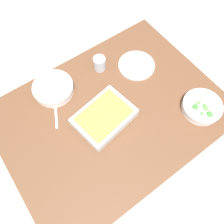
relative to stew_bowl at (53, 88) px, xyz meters
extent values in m
plane|color=#B2A899|center=(-0.19, 0.30, -0.77)|extent=(6.00, 6.00, 0.00)
cube|color=brown|center=(-0.19, 0.30, -0.05)|extent=(1.20, 0.90, 0.04)
cylinder|color=brown|center=(-0.73, -0.09, -0.42)|extent=(0.06, 0.06, 0.70)
cylinder|color=brown|center=(0.35, -0.09, -0.42)|extent=(0.06, 0.06, 0.70)
cylinder|color=brown|center=(-0.73, 0.69, -0.42)|extent=(0.06, 0.06, 0.70)
cylinder|color=silver|center=(0.00, 0.00, 0.00)|extent=(0.22, 0.22, 0.05)
torus|color=silver|center=(0.00, 0.00, 0.02)|extent=(0.23, 0.23, 0.01)
cylinder|color=olive|center=(0.00, 0.00, 0.00)|extent=(0.18, 0.18, 0.03)
sphere|color=silver|center=(-0.06, 0.00, 0.02)|extent=(0.02, 0.02, 0.02)
sphere|color=silver|center=(-0.03, -0.03, 0.02)|extent=(0.02, 0.02, 0.02)
sphere|color=#C66633|center=(0.00, 0.00, 0.01)|extent=(0.01, 0.01, 0.01)
sphere|color=olive|center=(-0.04, -0.01, 0.02)|extent=(0.02, 0.02, 0.02)
cylinder|color=silver|center=(-0.60, 0.57, -0.01)|extent=(0.21, 0.21, 0.05)
torus|color=silver|center=(-0.60, 0.57, 0.01)|extent=(0.22, 0.22, 0.01)
cylinder|color=#8CB272|center=(-0.60, 0.57, 0.00)|extent=(0.17, 0.17, 0.02)
sphere|color=#3D7A33|center=(-0.55, 0.61, 0.01)|extent=(0.02, 0.02, 0.02)
sphere|color=#478C38|center=(-0.59, 0.55, 0.01)|extent=(0.02, 0.02, 0.02)
sphere|color=#569E42|center=(-0.59, 0.60, 0.02)|extent=(0.03, 0.03, 0.03)
sphere|color=#569E42|center=(-0.57, 0.54, 0.01)|extent=(0.02, 0.02, 0.02)
sphere|color=#3D7A33|center=(-0.58, 0.63, 0.02)|extent=(0.04, 0.04, 0.04)
sphere|color=#3D7A33|center=(-0.55, 0.56, 0.02)|extent=(0.04, 0.04, 0.04)
sphere|color=#478C38|center=(-0.59, 0.58, 0.01)|extent=(0.03, 0.03, 0.03)
cube|color=silver|center=(-0.13, 0.32, 0.00)|extent=(0.33, 0.27, 0.06)
cube|color=gold|center=(-0.13, 0.32, 0.01)|extent=(0.29, 0.23, 0.04)
cylinder|color=#B2BCC6|center=(-0.31, 0.02, 0.01)|extent=(0.07, 0.07, 0.08)
cylinder|color=black|center=(-0.31, 0.02, 0.00)|extent=(0.06, 0.06, 0.05)
cylinder|color=white|center=(-0.49, 0.13, -0.03)|extent=(0.22, 0.22, 0.01)
cube|color=silver|center=(0.07, 0.15, -0.03)|extent=(0.07, 0.13, 0.01)
ellipsoid|color=silver|center=(0.04, 0.07, -0.03)|extent=(0.04, 0.05, 0.01)
camera|label=1|loc=(0.15, 0.77, 1.11)|focal=37.33mm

